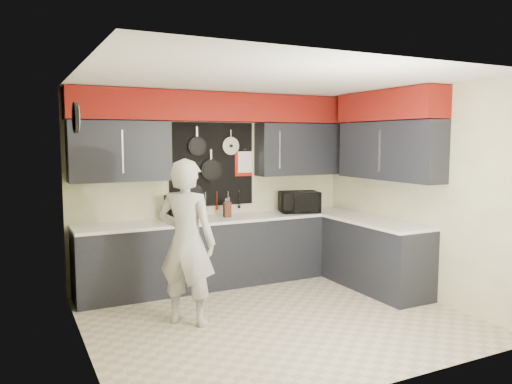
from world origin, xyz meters
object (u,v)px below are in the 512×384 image
microwave (299,202)px  person (187,242)px  coffee_maker (174,208)px  knife_block (227,209)px  utensil_crock (200,214)px

microwave → person: size_ratio=0.31×
coffee_maker → person: bearing=-118.4°
microwave → knife_block: microwave is taller
microwave → knife_block: size_ratio=2.65×
microwave → person: (-2.09, -1.12, -0.18)m
microwave → coffee_maker: 1.85m
knife_block → coffee_maker: (-0.75, -0.02, 0.07)m
person → knife_block: bearing=-84.6°
knife_block → person: (-0.98, -1.19, -0.14)m
microwave → utensil_crock: size_ratio=3.64×
knife_block → person: 1.55m
microwave → utensil_crock: (-1.50, 0.06, -0.08)m
coffee_maker → person: size_ratio=0.19×
knife_block → coffee_maker: coffee_maker is taller
utensil_crock → coffee_maker: 0.36m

